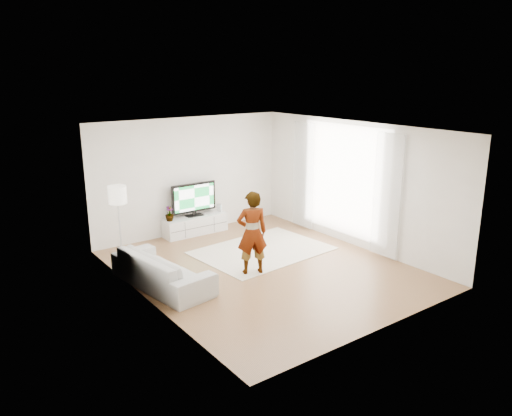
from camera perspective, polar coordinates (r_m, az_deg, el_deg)
floor at (r=10.11m, az=0.98°, el=-6.91°), size 6.00×6.00×0.00m
ceiling at (r=9.41m, az=1.06°, el=9.06°), size 6.00×6.00×0.00m
wall_left at (r=8.45m, az=-12.63°, el=-1.76°), size 0.02×6.00×2.80m
wall_right at (r=11.31m, az=11.18°, el=2.66°), size 0.02×6.00×2.80m
wall_back at (r=12.13m, az=-7.58°, el=3.67°), size 5.00×0.02×2.80m
wall_front at (r=7.60m, az=14.83°, el=-3.86°), size 5.00×0.02×2.80m
window at (r=11.49m, az=10.03°, el=3.17°), size 0.01×2.60×2.50m
curtain_near at (r=10.62m, az=14.74°, el=1.33°), size 0.04×0.70×2.60m
curtain_far at (r=12.37m, az=5.42°, el=3.73°), size 0.04×0.70×2.60m
media_console at (r=12.22m, az=-6.95°, el=-1.92°), size 1.59×0.45×0.45m
television at (r=12.06m, az=-7.11°, el=1.11°), size 1.16×0.23×0.81m
game_console at (r=12.46m, az=-4.21°, el=0.05°), size 0.08×0.15×0.20m
potted_plant at (r=11.80m, az=-9.87°, el=-0.64°), size 0.26×0.26×0.35m
rug at (r=11.06m, az=0.74°, el=-4.87°), size 2.95×2.23×0.01m
player at (r=9.60m, az=-0.46°, el=-2.84°), size 0.70×0.59×1.64m
sofa at (r=9.39m, az=-10.69°, el=-6.88°), size 1.17×2.32×0.65m
floor_lamp at (r=10.33m, az=-15.54°, el=1.08°), size 0.36×0.36×1.63m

